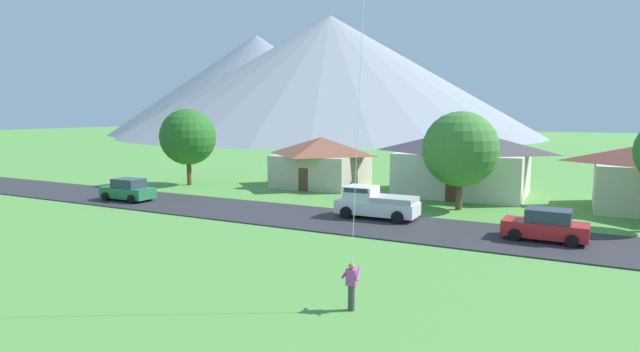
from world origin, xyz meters
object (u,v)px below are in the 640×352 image
object	(u,v)px
house_right_center	(321,161)
parked_car_red_mid_west	(546,226)
pickup_truck_white_east_side	(375,203)
parked_car_green_mid_east	(128,190)
tree_near_left	(188,137)
tree_left_of_center	(460,149)
house_leftmost	(463,161)

from	to	relation	value
house_right_center	parked_car_red_mid_west	bearing A→B (deg)	-33.17
pickup_truck_white_east_side	parked_car_green_mid_east	bearing A→B (deg)	-172.60
tree_near_left	parked_car_red_mid_west	distance (m)	32.55
tree_left_of_center	parked_car_green_mid_east	size ratio (longest dim) A/B	1.64
house_right_center	tree_near_left	bearing A→B (deg)	-156.12
house_leftmost	pickup_truck_white_east_side	bearing A→B (deg)	-103.04
house_leftmost	house_right_center	size ratio (longest dim) A/B	1.35
parked_car_red_mid_west	parked_car_green_mid_east	bearing A→B (deg)	-177.80
tree_near_left	parked_car_green_mid_east	distance (m)	9.99
house_leftmost	house_right_center	world-z (taller)	house_leftmost
tree_near_left	pickup_truck_white_east_side	xyz separation A→B (m)	(21.22, -6.59, -3.47)
tree_left_of_center	tree_near_left	bearing A→B (deg)	177.87
house_leftmost	tree_near_left	distance (m)	24.88
parked_car_green_mid_east	house_right_center	bearing A→B (deg)	56.13
house_leftmost	pickup_truck_white_east_side	xyz separation A→B (m)	(-2.89, -12.48, -1.77)
house_right_center	pickup_truck_white_east_side	size ratio (longest dim) A/B	1.52
parked_car_red_mid_west	parked_car_green_mid_east	xyz separation A→B (m)	(-29.42, -1.13, 0.00)
house_leftmost	parked_car_green_mid_east	bearing A→B (deg)	-145.96
tree_left_of_center	parked_car_red_mid_west	world-z (taller)	tree_left_of_center
tree_near_left	pickup_truck_white_east_side	size ratio (longest dim) A/B	1.37
house_right_center	pickup_truck_white_east_side	xyz separation A→B (m)	(9.80, -11.65, -1.30)
tree_near_left	pickup_truck_white_east_side	world-z (taller)	tree_near_left
house_right_center	parked_car_green_mid_east	xyz separation A→B (m)	(-9.50, -14.15, -1.49)
parked_car_green_mid_east	pickup_truck_white_east_side	size ratio (longest dim) A/B	0.81
parked_car_red_mid_west	pickup_truck_white_east_side	size ratio (longest dim) A/B	0.82
house_right_center	tree_near_left	distance (m)	12.69
house_leftmost	parked_car_red_mid_west	bearing A→B (deg)	-62.44
parked_car_green_mid_east	house_leftmost	bearing A→B (deg)	34.04
tree_near_left	tree_left_of_center	distance (m)	25.35
house_right_center	parked_car_red_mid_west	xyz separation A→B (m)	(19.92, -13.02, -1.49)
tree_left_of_center	parked_car_red_mid_west	xyz separation A→B (m)	(6.02, -7.02, -3.40)
tree_near_left	parked_car_green_mid_east	world-z (taller)	tree_near_left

